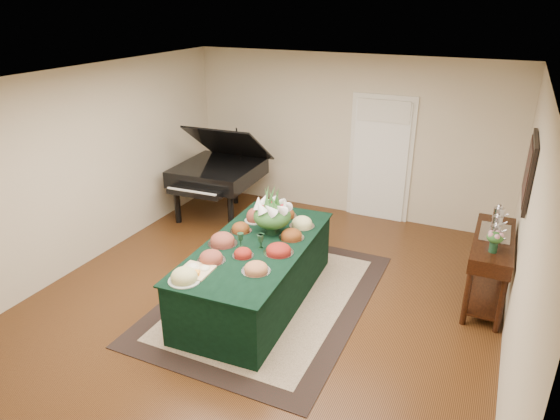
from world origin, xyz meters
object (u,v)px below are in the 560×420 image
at_px(grand_piano, 218,172).
at_px(floral_centerpiece, 272,212).
at_px(mahogany_sideboard, 492,252).
at_px(buffet_table, 256,273).

bearing_deg(grand_piano, floral_centerpiece, -43.20).
bearing_deg(mahogany_sideboard, grand_piano, 167.68).
bearing_deg(floral_centerpiece, buffet_table, -95.57).
relative_size(floral_centerpiece, mahogany_sideboard, 0.35).
relative_size(grand_piano, mahogany_sideboard, 1.16).
bearing_deg(buffet_table, grand_piano, 130.53).
distance_m(grand_piano, mahogany_sideboard, 4.49).
distance_m(buffet_table, grand_piano, 2.80).
distance_m(buffet_table, mahogany_sideboard, 2.84).
relative_size(buffet_table, grand_piano, 1.58).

